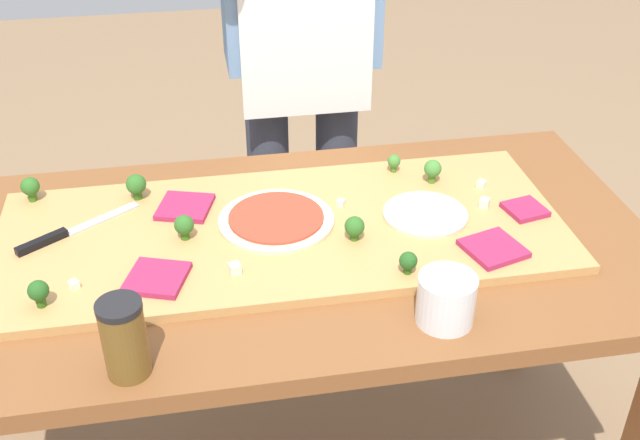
# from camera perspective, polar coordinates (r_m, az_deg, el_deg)

# --- Properties ---
(prep_table) EXTENTS (1.54, 0.80, 0.75)m
(prep_table) POSITION_cam_1_polar(r_m,az_deg,el_deg) (1.67, -2.10, -4.57)
(prep_table) COLOR brown
(prep_table) RESTS_ON ground
(cutting_board) EXTENTS (1.19, 0.49, 0.02)m
(cutting_board) POSITION_cam_1_polar(r_m,az_deg,el_deg) (1.63, -2.77, -0.84)
(cutting_board) COLOR tan
(cutting_board) RESTS_ON prep_table
(chefs_knife) EXTENTS (0.24, 0.17, 0.02)m
(chefs_knife) POSITION_cam_1_polar(r_m,az_deg,el_deg) (1.68, -18.58, -1.00)
(chefs_knife) COLOR #B7BABF
(chefs_knife) RESTS_ON cutting_board
(pizza_whole_white_garlic) EXTENTS (0.18, 0.18, 0.02)m
(pizza_whole_white_garlic) POSITION_cam_1_polar(r_m,az_deg,el_deg) (1.67, 7.81, 0.47)
(pizza_whole_white_garlic) COLOR beige
(pizza_whole_white_garlic) RESTS_ON cutting_board
(pizza_whole_tomato_red) EXTENTS (0.25, 0.25, 0.02)m
(pizza_whole_tomato_red) POSITION_cam_1_polar(r_m,az_deg,el_deg) (1.64, -3.27, 0.04)
(pizza_whole_tomato_red) COLOR beige
(pizza_whole_tomato_red) RESTS_ON cutting_board
(pizza_slice_near_left) EXTENTS (0.09, 0.09, 0.01)m
(pizza_slice_near_left) POSITION_cam_1_polar(r_m,az_deg,el_deg) (1.73, 14.91, 0.84)
(pizza_slice_near_left) COLOR #9E234C
(pizza_slice_near_left) RESTS_ON cutting_board
(pizza_slice_far_left) EXTENTS (0.14, 0.14, 0.01)m
(pizza_slice_far_left) POSITION_cam_1_polar(r_m,az_deg,el_deg) (1.71, -9.98, 0.96)
(pizza_slice_far_left) COLOR #9E234C
(pizza_slice_far_left) RESTS_ON cutting_board
(pizza_slice_near_right) EXTENTS (0.14, 0.14, 0.01)m
(pizza_slice_near_right) POSITION_cam_1_polar(r_m,az_deg,el_deg) (1.50, -12.02, -4.23)
(pizza_slice_near_right) COLOR #9E234C
(pizza_slice_near_right) RESTS_ON cutting_board
(pizza_slice_center) EXTENTS (0.13, 0.13, 0.01)m
(pizza_slice_center) POSITION_cam_1_polar(r_m,az_deg,el_deg) (1.59, 12.74, -2.08)
(pizza_slice_center) COLOR #9E234C
(pizza_slice_center) RESTS_ON cutting_board
(broccoli_floret_front_right) EXTENTS (0.03, 0.03, 0.04)m
(broccoli_floret_front_right) POSITION_cam_1_polar(r_m,az_deg,el_deg) (1.82, 5.51, 4.32)
(broccoli_floret_front_right) COLOR #487A23
(broccoli_floret_front_right) RESTS_ON cutting_board
(broccoli_floret_center_right) EXTENTS (0.04, 0.04, 0.05)m
(broccoli_floret_center_right) POSITION_cam_1_polar(r_m,az_deg,el_deg) (1.59, -10.05, -0.41)
(broccoli_floret_center_right) COLOR #366618
(broccoli_floret_center_right) RESTS_ON cutting_board
(broccoli_floret_back_mid) EXTENTS (0.04, 0.04, 0.05)m
(broccoli_floret_back_mid) POSITION_cam_1_polar(r_m,az_deg,el_deg) (1.57, 2.58, -0.52)
(broccoli_floret_back_mid) COLOR #366618
(broccoli_floret_back_mid) RESTS_ON cutting_board
(broccoli_floret_back_right) EXTENTS (0.04, 0.04, 0.06)m
(broccoli_floret_back_right) POSITION_cam_1_polar(r_m,az_deg,el_deg) (1.81, -20.69, 2.28)
(broccoli_floret_back_right) COLOR #366618
(broccoli_floret_back_right) RESTS_ON cutting_board
(broccoli_floret_center_left) EXTENTS (0.04, 0.04, 0.06)m
(broccoli_floret_center_left) POSITION_cam_1_polar(r_m,az_deg,el_deg) (1.75, -13.47, 2.54)
(broccoli_floret_center_left) COLOR #366618
(broccoli_floret_center_left) RESTS_ON cutting_board
(broccoli_floret_front_left) EXTENTS (0.04, 0.04, 0.05)m
(broccoli_floret_front_left) POSITION_cam_1_polar(r_m,az_deg,el_deg) (1.48, -20.15, -5.01)
(broccoli_floret_front_left) COLOR #2C5915
(broccoli_floret_front_left) RESTS_ON cutting_board
(broccoli_floret_back_left) EXTENTS (0.04, 0.04, 0.06)m
(broccoli_floret_back_left) POSITION_cam_1_polar(r_m,az_deg,el_deg) (1.79, 8.36, 3.74)
(broccoli_floret_back_left) COLOR #487A23
(broccoli_floret_back_left) RESTS_ON cutting_board
(broccoli_floret_front_mid) EXTENTS (0.04, 0.04, 0.05)m
(broccoli_floret_front_mid) POSITION_cam_1_polar(r_m,az_deg,el_deg) (1.49, 6.56, -3.07)
(broccoli_floret_front_mid) COLOR #2C5915
(broccoli_floret_front_mid) RESTS_ON cutting_board
(cheese_crumble_a) EXTENTS (0.03, 0.03, 0.02)m
(cheese_crumble_a) POSITION_cam_1_polar(r_m,az_deg,el_deg) (1.49, -6.33, -3.60)
(cheese_crumble_a) COLOR silver
(cheese_crumble_a) RESTS_ON cutting_board
(cheese_crumble_b) EXTENTS (0.03, 0.03, 0.02)m
(cheese_crumble_b) POSITION_cam_1_polar(r_m,az_deg,el_deg) (1.72, 12.10, 1.24)
(cheese_crumble_b) COLOR silver
(cheese_crumble_b) RESTS_ON cutting_board
(cheese_crumble_c) EXTENTS (0.02, 0.02, 0.02)m
(cheese_crumble_c) POSITION_cam_1_polar(r_m,az_deg,el_deg) (1.69, 1.55, 1.27)
(cheese_crumble_c) COLOR silver
(cheese_crumble_c) RESTS_ON cutting_board
(cheese_crumble_d) EXTENTS (0.02, 0.02, 0.01)m
(cheese_crumble_d) POSITION_cam_1_polar(r_m,az_deg,el_deg) (1.63, 2.55, -0.21)
(cheese_crumble_d) COLOR silver
(cheese_crumble_d) RESTS_ON cutting_board
(cheese_crumble_e) EXTENTS (0.02, 0.02, 0.02)m
(cheese_crumble_e) POSITION_cam_1_polar(r_m,az_deg,el_deg) (1.52, -17.78, -4.60)
(cheese_crumble_e) COLOR white
(cheese_crumble_e) RESTS_ON cutting_board
(cheese_crumble_f) EXTENTS (0.02, 0.02, 0.02)m
(cheese_crumble_f) POSITION_cam_1_polar(r_m,az_deg,el_deg) (1.80, 11.88, 2.62)
(cheese_crumble_f) COLOR silver
(cheese_crumble_f) RESTS_ON cutting_board
(flour_cup) EXTENTS (0.11, 0.11, 0.09)m
(flour_cup) POSITION_cam_1_polar(r_m,az_deg,el_deg) (1.40, 9.31, -6.02)
(flour_cup) COLOR white
(flour_cup) RESTS_ON prep_table
(sauce_jar) EXTENTS (0.08, 0.08, 0.15)m
(sauce_jar) POSITION_cam_1_polar(r_m,az_deg,el_deg) (1.30, -14.32, -8.51)
(sauce_jar) COLOR brown
(sauce_jar) RESTS_ON prep_table
(cook_center) EXTENTS (0.54, 0.39, 1.67)m
(cook_center) POSITION_cam_1_polar(r_m,az_deg,el_deg) (2.07, -1.41, 14.23)
(cook_center) COLOR #333847
(cook_center) RESTS_ON ground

